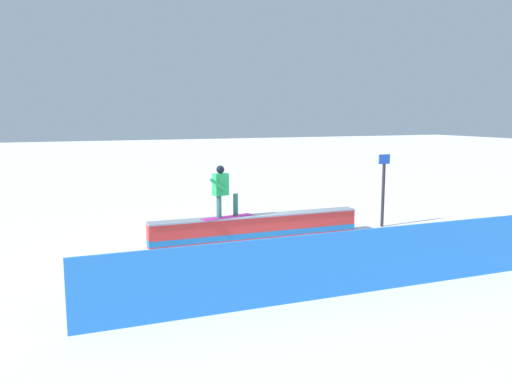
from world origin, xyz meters
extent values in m
plane|color=white|center=(0.00, 0.00, 0.00)|extent=(120.00, 120.00, 0.00)
cube|color=red|center=(0.00, 0.00, 0.33)|extent=(6.20, 0.49, 0.67)
cube|color=#1C6FB9|center=(0.00, 0.00, 0.17)|extent=(6.21, 0.50, 0.16)
cube|color=#8795A0|center=(0.00, 0.00, 0.69)|extent=(6.20, 0.55, 0.04)
cube|color=#C01D90|center=(0.88, -0.01, 0.72)|extent=(1.57, 0.62, 0.01)
cylinder|color=#326956|center=(1.15, 0.05, 1.03)|extent=(0.17, 0.17, 0.62)
cylinder|color=#326956|center=(0.62, -0.07, 1.03)|extent=(0.17, 0.17, 0.62)
cube|color=green|center=(1.09, 0.03, 1.64)|extent=(0.44, 0.32, 0.60)
sphere|color=black|center=(1.09, 0.03, 2.05)|extent=(0.22, 0.22, 0.22)
cylinder|color=green|center=(1.23, 0.23, 1.67)|extent=(0.51, 0.20, 0.38)
cylinder|color=green|center=(1.03, -0.15, 1.67)|extent=(0.25, 0.14, 0.55)
cube|color=#2A82EE|center=(0.00, 4.90, 0.64)|extent=(10.60, 0.20, 1.29)
cylinder|color=#262628|center=(-4.34, -0.07, 1.00)|extent=(0.10, 0.10, 2.00)
cube|color=blue|center=(-4.34, -0.07, 2.15)|extent=(0.40, 0.04, 0.30)
camera|label=1|loc=(5.47, 13.20, 3.52)|focal=36.03mm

